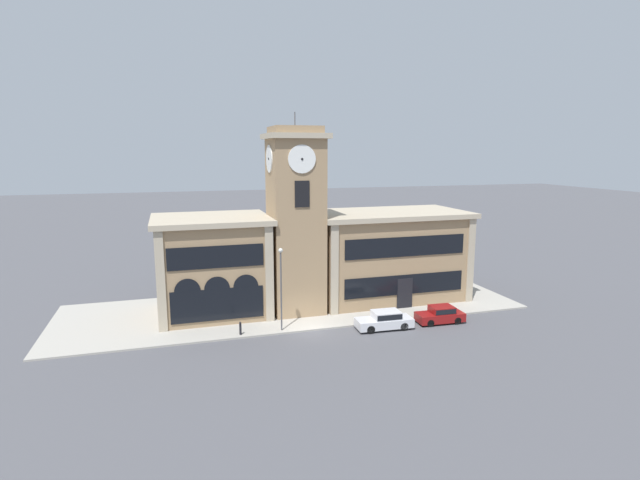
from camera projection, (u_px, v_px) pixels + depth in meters
ground_plane at (313, 331)px, 40.50m from camera, size 300.00×300.00×0.00m
sidewalk_kerb at (293, 307)px, 46.58m from camera, size 41.75×12.93×0.15m
clock_tower at (296, 221)px, 44.02m from camera, size 5.16×5.16×17.71m
town_hall_left_wing at (212, 266)px, 44.22m from camera, size 10.11×8.57×8.79m
town_hall_right_wing at (387, 255)px, 49.08m from camera, size 15.04×8.57×8.66m
parked_car_near at (385, 320)px, 40.94m from camera, size 4.73×2.02×1.50m
parked_car_mid at (441, 314)px, 42.43m from camera, size 4.10×1.90×1.44m
street_lamp at (281, 278)px, 39.58m from camera, size 0.36×0.36×6.76m
bollard at (240, 328)px, 39.25m from camera, size 0.18×0.18×1.06m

